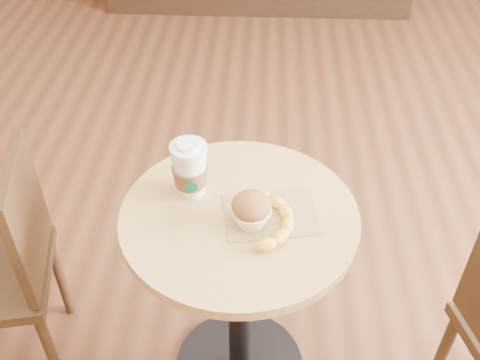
{
  "coord_description": "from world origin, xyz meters",
  "views": [
    {
      "loc": [
        0.06,
        -1.01,
        1.77
      ],
      "look_at": [
        0.01,
        0.08,
        0.83
      ],
      "focal_mm": 42.0,
      "sensor_mm": 36.0,
      "label": 1
    }
  ],
  "objects_px": {
    "coffee_cup": "(190,170)",
    "banana": "(274,220)",
    "chair_left": "(5,265)",
    "cafe_table": "(239,274)",
    "muffin": "(251,210)"
  },
  "relations": [
    {
      "from": "cafe_table",
      "to": "chair_left",
      "type": "bearing_deg",
      "value": 177.15
    },
    {
      "from": "coffee_cup",
      "to": "muffin",
      "type": "height_order",
      "value": "coffee_cup"
    },
    {
      "from": "banana",
      "to": "cafe_table",
      "type": "bearing_deg",
      "value": 157.27
    },
    {
      "from": "chair_left",
      "to": "banana",
      "type": "xyz_separation_m",
      "value": [
        0.81,
        -0.07,
        0.31
      ]
    },
    {
      "from": "coffee_cup",
      "to": "muffin",
      "type": "distance_m",
      "value": 0.21
    },
    {
      "from": "chair_left",
      "to": "coffee_cup",
      "type": "xyz_separation_m",
      "value": [
        0.58,
        0.04,
        0.36
      ]
    },
    {
      "from": "coffee_cup",
      "to": "banana",
      "type": "xyz_separation_m",
      "value": [
        0.23,
        -0.12,
        -0.05
      ]
    },
    {
      "from": "chair_left",
      "to": "banana",
      "type": "bearing_deg",
      "value": 73.05
    },
    {
      "from": "coffee_cup",
      "to": "banana",
      "type": "bearing_deg",
      "value": -37.71
    },
    {
      "from": "coffee_cup",
      "to": "muffin",
      "type": "xyz_separation_m",
      "value": [
        0.17,
        -0.12,
        -0.03
      ]
    },
    {
      "from": "cafe_table",
      "to": "chair_left",
      "type": "xyz_separation_m",
      "value": [
        -0.72,
        0.04,
        -0.04
      ]
    },
    {
      "from": "chair_left",
      "to": "muffin",
      "type": "relative_size",
      "value": 8.12
    },
    {
      "from": "chair_left",
      "to": "cafe_table",
      "type": "bearing_deg",
      "value": 75.46
    },
    {
      "from": "banana",
      "to": "coffee_cup",
      "type": "bearing_deg",
      "value": 152.58
    },
    {
      "from": "coffee_cup",
      "to": "banana",
      "type": "distance_m",
      "value": 0.26
    }
  ]
}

